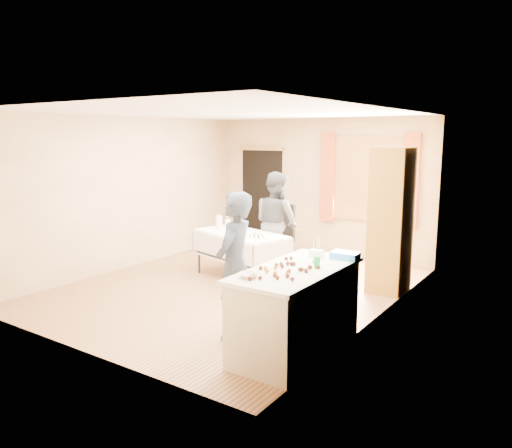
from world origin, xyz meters
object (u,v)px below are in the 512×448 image
Objects in this scene: cabinet at (391,221)px; party_table at (241,251)px; counter at (296,310)px; woman at (277,223)px; girl at (235,266)px; chair at (278,247)px.

party_table is (-2.19, -0.68, -0.61)m from cabinet.
cabinet is 2.66m from counter.
woman is at bearing 125.58° from counter.
party_table is at bearing -162.68° from cabinet.
counter is 0.86m from girl.
cabinet is at bearing 149.66° from girl.
cabinet is 1.22× the size of party_table.
party_table is at bearing -158.04° from girl.
woman is at bearing 80.29° from party_table.
chair is 3.30m from girl.
chair is at bearing -169.33° from girl.
girl reaches higher than chair.
cabinet is at bearing -157.57° from woman.
cabinet is 2.28m from chair.
chair is (-2.03, 2.96, -0.13)m from counter.
counter is 3.59m from chair.
cabinet is at bearing 32.71° from party_table.
party_table is 1.06m from chair.
woman is at bearing -38.04° from chair.
woman is at bearing -177.97° from cabinet.
girl is at bearing -40.46° from party_table.
chair reaches higher than party_table.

